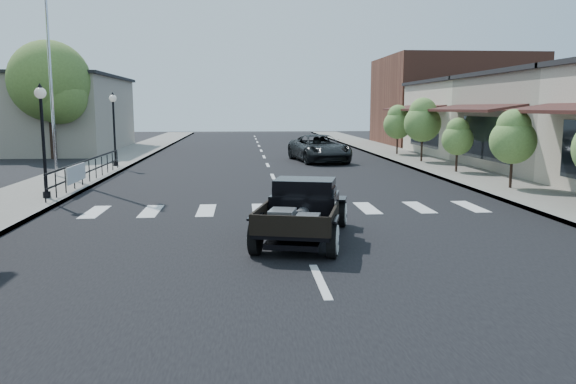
{
  "coord_description": "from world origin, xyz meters",
  "views": [
    {
      "loc": [
        -1.32,
        -12.35,
        3.01
      ],
      "look_at": [
        -0.24,
        0.97,
        1.0
      ],
      "focal_mm": 35.0,
      "sensor_mm": 36.0,
      "label": 1
    }
  ],
  "objects": [
    {
      "name": "far_building_right",
      "position": [
        15.5,
        32.0,
        3.5
      ],
      "size": [
        11.0,
        10.0,
        7.0
      ],
      "primitive_type": "cube",
      "color": "brown",
      "rests_on": "ground"
    },
    {
      "name": "second_car",
      "position": [
        2.96,
        18.7,
        0.75
      ],
      "size": [
        3.31,
        5.72,
        1.5
      ],
      "primitive_type": "imported",
      "rotation": [
        0.0,
        0.0,
        0.16
      ],
      "color": "black",
      "rests_on": "ground"
    },
    {
      "name": "low_building_left",
      "position": [
        -15.0,
        28.0,
        2.5
      ],
      "size": [
        10.0,
        12.0,
        5.0
      ],
      "primitive_type": "cube",
      "color": "#A79C8C",
      "rests_on": "ground"
    },
    {
      "name": "small_tree_b",
      "position": [
        8.3,
        6.96,
        1.5
      ],
      "size": [
        1.62,
        1.62,
        2.71
      ],
      "primitive_type": null,
      "color": "#5C863D",
      "rests_on": "sidewalk_right"
    },
    {
      "name": "lamp_post_b",
      "position": [
        -7.6,
        6.0,
        1.96
      ],
      "size": [
        0.36,
        0.36,
        3.61
      ],
      "primitive_type": null,
      "color": "black",
      "rests_on": "sidewalk_left"
    },
    {
      "name": "small_tree_c",
      "position": [
        8.3,
        12.14,
        1.31
      ],
      "size": [
        1.4,
        1.4,
        2.33
      ],
      "primitive_type": null,
      "color": "#5C863D",
      "rests_on": "sidewalk_right"
    },
    {
      "name": "sidewalk_left",
      "position": [
        -8.5,
        15.0,
        0.07
      ],
      "size": [
        3.0,
        80.0,
        0.15
      ],
      "primitive_type": "cube",
      "color": "gray",
      "rests_on": "ground"
    },
    {
      "name": "big_tree_far",
      "position": [
        -12.5,
        22.0,
        3.45
      ],
      "size": [
        4.7,
        4.7,
        6.9
      ],
      "primitive_type": null,
      "color": "#517030",
      "rests_on": "ground"
    },
    {
      "name": "ground",
      "position": [
        0.0,
        0.0,
        0.0
      ],
      "size": [
        120.0,
        120.0,
        0.0
      ],
      "primitive_type": "plane",
      "color": "black",
      "rests_on": "ground"
    },
    {
      "name": "road",
      "position": [
        0.0,
        15.0,
        0.01
      ],
      "size": [
        14.0,
        80.0,
        0.02
      ],
      "primitive_type": "cube",
      "color": "black",
      "rests_on": "ground"
    },
    {
      "name": "flagpole",
      "position": [
        -9.2,
        12.0,
        5.95
      ],
      "size": [
        0.12,
        0.12,
        11.61
      ],
      "primitive_type": "cylinder",
      "color": "silver",
      "rests_on": "sidewalk_left"
    },
    {
      "name": "storefront_far",
      "position": [
        15.0,
        22.0,
        2.25
      ],
      "size": [
        10.0,
        9.0,
        4.5
      ],
      "primitive_type": "cube",
      "color": "beige",
      "rests_on": "ground"
    },
    {
      "name": "railing",
      "position": [
        -7.3,
        10.0,
        0.65
      ],
      "size": [
        0.08,
        10.0,
        1.0
      ],
      "primitive_type": null,
      "color": "black",
      "rests_on": "sidewalk_left"
    },
    {
      "name": "road_markings",
      "position": [
        0.0,
        10.0,
        0.0
      ],
      "size": [
        12.0,
        60.0,
        0.06
      ],
      "primitive_type": null,
      "color": "silver",
      "rests_on": "ground"
    },
    {
      "name": "banner",
      "position": [
        -7.22,
        8.0,
        0.45
      ],
      "size": [
        0.04,
        2.2,
        0.6
      ],
      "primitive_type": null,
      "color": "silver",
      "rests_on": "sidewalk_left"
    },
    {
      "name": "hotrod_pickup",
      "position": [
        0.05,
        0.11,
        0.72
      ],
      "size": [
        2.9,
        4.48,
        1.43
      ],
      "primitive_type": null,
      "rotation": [
        0.0,
        0.0,
        -0.25
      ],
      "color": "black",
      "rests_on": "ground"
    },
    {
      "name": "small_tree_d",
      "position": [
        8.3,
        17.12,
        1.78
      ],
      "size": [
        1.96,
        1.96,
        3.27
      ],
      "primitive_type": null,
      "color": "#5C863D",
      "rests_on": "sidewalk_right"
    },
    {
      "name": "sidewalk_right",
      "position": [
        8.5,
        15.0,
        0.07
      ],
      "size": [
        3.0,
        80.0,
        0.15
      ],
      "primitive_type": "cube",
      "color": "gray",
      "rests_on": "ground"
    },
    {
      "name": "small_tree_e",
      "position": [
        8.3,
        21.95,
        1.61
      ],
      "size": [
        1.75,
        1.75,
        2.92
      ],
      "primitive_type": null,
      "color": "#5C863D",
      "rests_on": "sidewalk_right"
    },
    {
      "name": "lamp_post_c",
      "position": [
        -7.6,
        16.0,
        1.96
      ],
      "size": [
        0.36,
        0.36,
        3.61
      ],
      "primitive_type": null,
      "color": "black",
      "rests_on": "sidewalk_left"
    }
  ]
}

